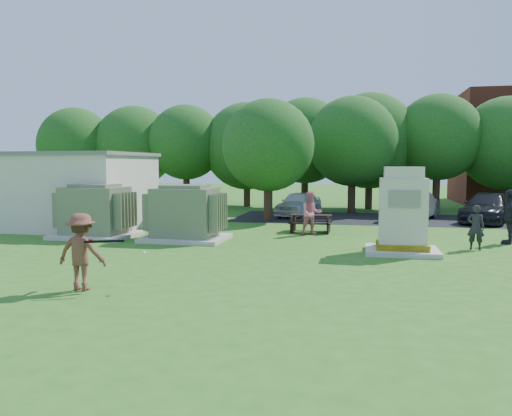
% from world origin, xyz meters
% --- Properties ---
extents(ground, '(120.00, 120.00, 0.00)m').
position_xyz_m(ground, '(0.00, 0.00, 0.00)').
color(ground, '#2D6619').
rests_on(ground, ground).
extents(service_building, '(10.00, 5.00, 3.20)m').
position_xyz_m(service_building, '(-11.00, 7.00, 1.60)').
color(service_building, beige).
rests_on(service_building, ground).
extents(service_building_roof, '(10.20, 5.20, 0.15)m').
position_xyz_m(service_building_roof, '(-11.00, 7.00, 3.27)').
color(service_building_roof, slate).
rests_on(service_building_roof, service_building).
extents(parking_strip, '(20.00, 6.00, 0.01)m').
position_xyz_m(parking_strip, '(7.00, 13.50, 0.01)').
color(parking_strip, '#232326').
rests_on(parking_strip, ground).
extents(transformer_left, '(3.00, 2.40, 2.07)m').
position_xyz_m(transformer_left, '(-6.50, 4.50, 0.97)').
color(transformer_left, beige).
rests_on(transformer_left, ground).
extents(transformer_right, '(3.00, 2.40, 2.07)m').
position_xyz_m(transformer_right, '(-2.80, 4.50, 0.97)').
color(transformer_right, beige).
rests_on(transformer_right, ground).
extents(generator_cabinet, '(2.26, 1.85, 2.75)m').
position_xyz_m(generator_cabinet, '(4.91, 3.32, 1.21)').
color(generator_cabinet, beige).
rests_on(generator_cabinet, ground).
extents(picnic_table, '(1.72, 1.29, 0.73)m').
position_xyz_m(picnic_table, '(1.55, 7.68, 0.46)').
color(picnic_table, black).
rests_on(picnic_table, ground).
extents(batter, '(1.13, 0.66, 1.74)m').
position_xyz_m(batter, '(-2.48, -3.07, 0.87)').
color(batter, brown).
rests_on(batter, ground).
extents(person_by_generator, '(0.63, 0.50, 1.50)m').
position_xyz_m(person_by_generator, '(7.34, 4.49, 0.75)').
color(person_by_generator, black).
rests_on(person_by_generator, ground).
extents(person_at_picnic, '(1.03, 0.92, 1.76)m').
position_xyz_m(person_at_picnic, '(1.66, 6.77, 0.88)').
color(person_at_picnic, '#D47080').
rests_on(person_at_picnic, ground).
extents(person_walking_right, '(0.84, 1.23, 1.94)m').
position_xyz_m(person_walking_right, '(8.78, 6.08, 0.97)').
color(person_walking_right, '#242429').
rests_on(person_walking_right, ground).
extents(car_white, '(2.45, 4.27, 1.37)m').
position_xyz_m(car_white, '(0.23, 13.98, 0.68)').
color(car_white, silver).
rests_on(car_white, ground).
extents(car_silver_a, '(3.04, 4.68, 1.46)m').
position_xyz_m(car_silver_a, '(6.25, 13.48, 0.73)').
color(car_silver_a, '#B0B0B5').
rests_on(car_silver_a, ground).
extents(car_dark, '(3.67, 5.26, 1.41)m').
position_xyz_m(car_dark, '(9.63, 13.07, 0.71)').
color(car_dark, black).
rests_on(car_dark, ground).
extents(batting_equipment, '(1.37, 0.55, 0.36)m').
position_xyz_m(batting_equipment, '(-1.81, -3.11, 1.10)').
color(batting_equipment, black).
rests_on(batting_equipment, ground).
extents(tree_row, '(41.30, 13.30, 7.30)m').
position_xyz_m(tree_row, '(1.75, 18.50, 4.15)').
color(tree_row, '#47301E').
rests_on(tree_row, ground).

